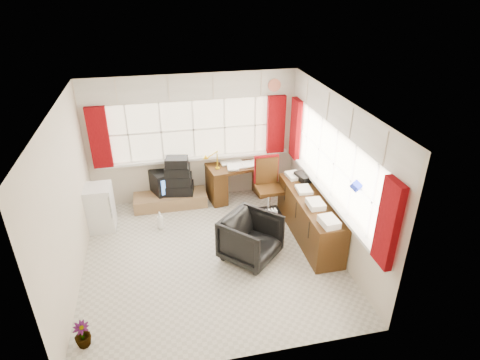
{
  "coord_description": "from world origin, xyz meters",
  "views": [
    {
      "loc": [
        -0.65,
        -5.19,
        4.11
      ],
      "look_at": [
        0.59,
        0.55,
        1.04
      ],
      "focal_mm": 30.0,
      "sensor_mm": 36.0,
      "label": 1
    }
  ],
  "objects_px": {
    "task_chair": "(267,184)",
    "credenza": "(309,216)",
    "mini_fridge": "(99,208)",
    "desk": "(239,179)",
    "tv_bench": "(170,200)",
    "desk_lamp": "(217,156)",
    "office_chair": "(251,238)",
    "radiator": "(266,227)",
    "crt_tv": "(165,181)"
  },
  "relations": [
    {
      "from": "task_chair",
      "to": "mini_fridge",
      "type": "xyz_separation_m",
      "value": [
        -3.04,
        0.1,
        -0.19
      ]
    },
    {
      "from": "tv_bench",
      "to": "crt_tv",
      "type": "height_order",
      "value": "crt_tv"
    },
    {
      "from": "office_chair",
      "to": "mini_fridge",
      "type": "distance_m",
      "value": 2.78
    },
    {
      "from": "crt_tv",
      "to": "desk",
      "type": "bearing_deg",
      "value": -2.82
    },
    {
      "from": "task_chair",
      "to": "crt_tv",
      "type": "height_order",
      "value": "task_chair"
    },
    {
      "from": "task_chair",
      "to": "desk",
      "type": "bearing_deg",
      "value": 119.72
    },
    {
      "from": "task_chair",
      "to": "office_chair",
      "type": "relative_size",
      "value": 1.38
    },
    {
      "from": "credenza",
      "to": "tv_bench",
      "type": "xyz_separation_m",
      "value": [
        -2.28,
        1.52,
        -0.27
      ]
    },
    {
      "from": "desk_lamp",
      "to": "task_chair",
      "type": "distance_m",
      "value": 1.1
    },
    {
      "from": "desk",
      "to": "crt_tv",
      "type": "xyz_separation_m",
      "value": [
        -1.46,
        0.07,
        0.07
      ]
    },
    {
      "from": "office_chair",
      "to": "tv_bench",
      "type": "height_order",
      "value": "office_chair"
    },
    {
      "from": "desk",
      "to": "office_chair",
      "type": "xyz_separation_m",
      "value": [
        -0.24,
        -1.98,
        -0.03
      ]
    },
    {
      "from": "desk_lamp",
      "to": "office_chair",
      "type": "xyz_separation_m",
      "value": [
        0.21,
        -1.88,
        -0.62
      ]
    },
    {
      "from": "desk_lamp",
      "to": "mini_fridge",
      "type": "height_order",
      "value": "desk_lamp"
    },
    {
      "from": "desk_lamp",
      "to": "tv_bench",
      "type": "height_order",
      "value": "desk_lamp"
    },
    {
      "from": "crt_tv",
      "to": "mini_fridge",
      "type": "distance_m",
      "value": 1.36
    },
    {
      "from": "desk",
      "to": "task_chair",
      "type": "height_order",
      "value": "task_chair"
    },
    {
      "from": "radiator",
      "to": "credenza",
      "type": "bearing_deg",
      "value": -6.41
    },
    {
      "from": "crt_tv",
      "to": "desk_lamp",
      "type": "bearing_deg",
      "value": -9.52
    },
    {
      "from": "task_chair",
      "to": "office_chair",
      "type": "xyz_separation_m",
      "value": [
        -0.63,
        -1.3,
        -0.23
      ]
    },
    {
      "from": "desk",
      "to": "crt_tv",
      "type": "bearing_deg",
      "value": 177.18
    },
    {
      "from": "radiator",
      "to": "tv_bench",
      "type": "xyz_separation_m",
      "value": [
        -1.54,
        1.44,
        -0.1
      ]
    },
    {
      "from": "mini_fridge",
      "to": "desk",
      "type": "bearing_deg",
      "value": 12.43
    },
    {
      "from": "task_chair",
      "to": "crt_tv",
      "type": "xyz_separation_m",
      "value": [
        -1.85,
        0.75,
        -0.13
      ]
    },
    {
      "from": "office_chair",
      "to": "credenza",
      "type": "bearing_deg",
      "value": -25.07
    },
    {
      "from": "office_chair",
      "to": "mini_fridge",
      "type": "bearing_deg",
      "value": 106.17
    },
    {
      "from": "mini_fridge",
      "to": "crt_tv",
      "type": "bearing_deg",
      "value": 28.96
    },
    {
      "from": "tv_bench",
      "to": "desk_lamp",
      "type": "bearing_deg",
      "value": -1.06
    },
    {
      "from": "desk_lamp",
      "to": "crt_tv",
      "type": "bearing_deg",
      "value": 170.48
    },
    {
      "from": "desk_lamp",
      "to": "radiator",
      "type": "relative_size",
      "value": 0.7
    },
    {
      "from": "office_chair",
      "to": "credenza",
      "type": "height_order",
      "value": "credenza"
    },
    {
      "from": "desk",
      "to": "office_chair",
      "type": "height_order",
      "value": "desk"
    },
    {
      "from": "desk_lamp",
      "to": "credenza",
      "type": "xyz_separation_m",
      "value": [
        1.33,
        -1.5,
        -0.6
      ]
    },
    {
      "from": "office_chair",
      "to": "task_chair",
      "type": "bearing_deg",
      "value": 20.32
    },
    {
      "from": "task_chair",
      "to": "radiator",
      "type": "xyz_separation_m",
      "value": [
        -0.25,
        -0.84,
        -0.37
      ]
    },
    {
      "from": "desk_lamp",
      "to": "mini_fridge",
      "type": "distance_m",
      "value": 2.32
    },
    {
      "from": "desk_lamp",
      "to": "task_chair",
      "type": "xyz_separation_m",
      "value": [
        0.84,
        -0.58,
        -0.39
      ]
    },
    {
      "from": "office_chair",
      "to": "crt_tv",
      "type": "bearing_deg",
      "value": 77.06
    },
    {
      "from": "task_chair",
      "to": "credenza",
      "type": "bearing_deg",
      "value": -61.97
    },
    {
      "from": "office_chair",
      "to": "radiator",
      "type": "xyz_separation_m",
      "value": [
        0.38,
        0.46,
        -0.15
      ]
    },
    {
      "from": "tv_bench",
      "to": "radiator",
      "type": "bearing_deg",
      "value": -43.0
    },
    {
      "from": "radiator",
      "to": "tv_bench",
      "type": "distance_m",
      "value": 2.11
    },
    {
      "from": "crt_tv",
      "to": "credenza",
      "type": "bearing_deg",
      "value": -35.51
    },
    {
      "from": "crt_tv",
      "to": "tv_bench",
      "type": "bearing_deg",
      "value": -67.13
    },
    {
      "from": "desk",
      "to": "desk_lamp",
      "type": "xyz_separation_m",
      "value": [
        -0.45,
        -0.1,
        0.59
      ]
    },
    {
      "from": "desk_lamp",
      "to": "radiator",
      "type": "xyz_separation_m",
      "value": [
        0.59,
        -1.42,
        -0.77
      ]
    },
    {
      "from": "desk_lamp",
      "to": "radiator",
      "type": "height_order",
      "value": "desk_lamp"
    },
    {
      "from": "tv_bench",
      "to": "mini_fridge",
      "type": "height_order",
      "value": "mini_fridge"
    },
    {
      "from": "credenza",
      "to": "mini_fridge",
      "type": "distance_m",
      "value": 3.67
    },
    {
      "from": "tv_bench",
      "to": "credenza",
      "type": "bearing_deg",
      "value": -33.7
    }
  ]
}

